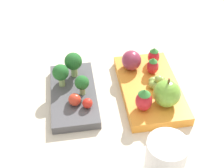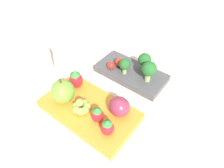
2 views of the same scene
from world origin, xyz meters
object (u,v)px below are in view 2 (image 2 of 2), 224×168
object	(u,v)px
bento_box_savoury	(131,73)
broccoli_floret_0	(124,64)
cherry_tomato_1	(111,65)
strawberry_2	(76,79)
drinking_cup	(39,61)
broccoli_floret_2	(149,69)
plum	(119,107)
strawberry_1	(107,127)
cherry_tomato_0	(120,62)
broccoli_floret_1	(144,60)
apple	(63,91)
grape_cluster	(81,107)
strawberry_0	(97,115)
bento_box_fruit	(89,110)

from	to	relation	value
bento_box_savoury	broccoli_floret_0	xyz separation A→B (m)	(-0.01, -0.02, 0.04)
cherry_tomato_1	bento_box_savoury	bearing A→B (deg)	30.24
strawberry_2	drinking_cup	world-z (taller)	drinking_cup
broccoli_floret_2	plum	size ratio (longest dim) A/B	1.21
broccoli_floret_2	strawberry_1	size ratio (longest dim) A/B	1.41
strawberry_2	plum	distance (m)	0.13
broccoli_floret_2	cherry_tomato_0	size ratio (longest dim) A/B	2.28
strawberry_2	plum	size ratio (longest dim) A/B	1.05
broccoli_floret_1	cherry_tomato_0	bearing A→B (deg)	-156.42
apple	grape_cluster	distance (m)	0.05
strawberry_2	broccoli_floret_2	bearing A→B (deg)	47.80
plum	strawberry_0	bearing A→B (deg)	-117.04
cherry_tomato_1	grape_cluster	world-z (taller)	grape_cluster
cherry_tomato_0	cherry_tomato_1	size ratio (longest dim) A/B	1.24
cherry_tomato_1	plum	size ratio (longest dim) A/B	0.43
cherry_tomato_1	apple	xyz separation A→B (m)	(-0.01, -0.15, 0.02)
broccoli_floret_1	strawberry_1	xyz separation A→B (m)	(0.05, -0.21, -0.01)
cherry_tomato_1	grape_cluster	size ratio (longest dim) A/B	0.49
strawberry_0	apple	bearing A→B (deg)	-175.85
broccoli_floret_2	cherry_tomato_1	world-z (taller)	broccoli_floret_2
bento_box_savoury	cherry_tomato_0	size ratio (longest dim) A/B	7.63
broccoli_floret_2	strawberry_1	xyz separation A→B (m)	(0.02, -0.18, -0.01)
broccoli_floret_1	cherry_tomato_1	world-z (taller)	broccoli_floret_1
apple	drinking_cup	distance (m)	0.14
cherry_tomato_0	apple	distance (m)	0.18
bento_box_savoury	cherry_tomato_1	distance (m)	0.06
bento_box_fruit	strawberry_1	bearing A→B (deg)	-16.47
broccoli_floret_0	broccoli_floret_1	xyz separation A→B (m)	(0.03, 0.04, 0.00)
cherry_tomato_1	broccoli_floret_2	bearing A→B (deg)	13.38
bento_box_fruit	cherry_tomato_1	distance (m)	0.14
cherry_tomato_1	strawberry_1	size ratio (longest dim) A/B	0.50
broccoli_floret_0	apple	world-z (taller)	apple
strawberry_1	cherry_tomato_1	bearing A→B (deg)	128.42
cherry_tomato_0	drinking_cup	size ratio (longest dim) A/B	0.32
grape_cluster	drinking_cup	distance (m)	0.19
broccoli_floret_0	cherry_tomato_0	xyz separation A→B (m)	(-0.03, 0.02, -0.02)
bento_box_fruit	drinking_cup	xyz separation A→B (m)	(-0.20, 0.02, 0.03)
strawberry_1	strawberry_2	world-z (taller)	strawberry_2
strawberry_2	cherry_tomato_1	bearing A→B (deg)	80.38
apple	drinking_cup	size ratio (longest dim) A/B	0.82
cherry_tomato_1	strawberry_0	world-z (taller)	strawberry_0
bento_box_savoury	strawberry_1	bearing A→B (deg)	-67.46
broccoli_floret_0	strawberry_2	size ratio (longest dim) A/B	0.90
cherry_tomato_0	bento_box_savoury	bearing A→B (deg)	5.08
cherry_tomato_0	cherry_tomato_1	world-z (taller)	cherry_tomato_0
apple	strawberry_0	bearing A→B (deg)	4.15
broccoli_floret_0	grape_cluster	world-z (taller)	broccoli_floret_0
apple	cherry_tomato_1	bearing A→B (deg)	86.81
broccoli_floret_1	bento_box_fruit	bearing A→B (deg)	-96.29
cherry_tomato_1	strawberry_1	xyz separation A→B (m)	(0.12, -0.16, 0.01)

